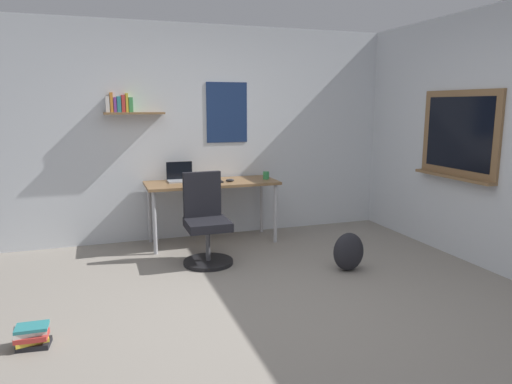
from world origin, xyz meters
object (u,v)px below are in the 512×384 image
Objects in this scene: computer_mouse at (230,180)px; laptop at (180,177)px; backpack at (348,252)px; book_stack_on_floor at (32,336)px; coffee_mug at (266,175)px; desk at (212,188)px; office_chair at (206,225)px; keyboard at (207,182)px.

laptop is at bearing 157.71° from computer_mouse.
computer_mouse is at bearing -22.29° from laptop.
book_stack_on_floor is at bearing -167.13° from backpack.
computer_mouse reaches higher than backpack.
coffee_mug reaches higher than backpack.
backpack is 1.59× the size of book_stack_on_floor.
coffee_mug is 1.55m from backpack.
computer_mouse is 1.68m from backpack.
coffee_mug is at bearing -2.35° from desk.
computer_mouse is (0.20, -0.08, 0.09)m from desk.
office_chair is at bearing -82.49° from laptop.
office_chair is at bearing -104.38° from keyboard.
book_stack_on_floor is (-2.83, -0.65, -0.12)m from backpack.
desk is 0.79m from office_chair.
backpack is at bearing 12.87° from book_stack_on_floor.
backpack reaches higher than book_stack_on_floor.
keyboard is at bearing 180.00° from computer_mouse.
coffee_mug reaches higher than book_stack_on_floor.
laptop reaches higher than computer_mouse.
desk is 0.69m from coffee_mug.
book_stack_on_floor is at bearing -135.01° from computer_mouse.
book_stack_on_floor is (-1.70, -1.98, -0.68)m from keyboard.
coffee_mug reaches higher than computer_mouse.
laptop is at bearing 156.98° from desk.
desk is 5.01× the size of laptop.
keyboard is at bearing 75.62° from office_chair.
laptop is 0.36m from keyboard.
computer_mouse is at bearing 122.73° from backpack.
laptop is 1.04m from coffee_mug.
backpack is at bearing -53.10° from desk.
coffee_mug is 0.24× the size of backpack.
laptop reaches higher than office_chair.
computer_mouse reaches higher than desk.
laptop is at bearing 170.25° from coffee_mug.
book_stack_on_floor is (-1.98, -1.98, -0.68)m from computer_mouse.
backpack is (0.86, -1.33, -0.57)m from computer_mouse.
keyboard is 2.69m from book_stack_on_floor.
laptop is at bearing 132.11° from backpack.
laptop is 3.37× the size of coffee_mug.
computer_mouse is at bearing -173.98° from coffee_mug.
coffee_mug is 3.26m from book_stack_on_floor.
backpack is 2.91m from book_stack_on_floor.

